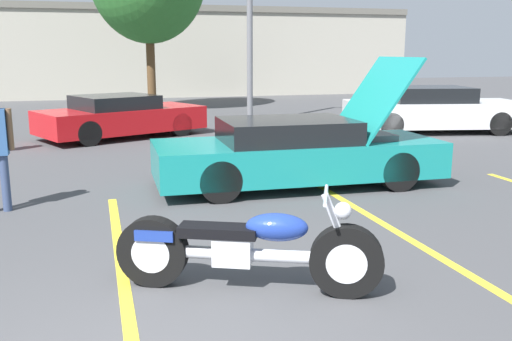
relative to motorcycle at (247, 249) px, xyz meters
The scene contains 7 objects.
parking_stripe_middle 1.49m from the motorcycle, 141.45° to the left, with size 0.12×5.85×0.01m, color yellow.
parking_stripe_back 2.47m from the motorcycle, 21.55° to the left, with size 0.12×5.85×0.01m, color yellow.
far_building 25.14m from the motorcycle, 92.52° to the left, with size 32.00×4.20×4.40m.
motorcycle is the anchor object (origin of this frame).
show_car_hood_open 4.39m from the motorcycle, 63.77° to the left, with size 4.77×1.84×2.13m.
parked_car_right_row 11.99m from the motorcycle, 49.40° to the left, with size 5.07×2.83×1.26m.
parked_car_mid_row 10.43m from the motorcycle, 93.69° to the left, with size 4.56×3.41×1.11m.
Camera 1 is at (-0.19, -3.54, 2.22)m, focal length 40.00 mm.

